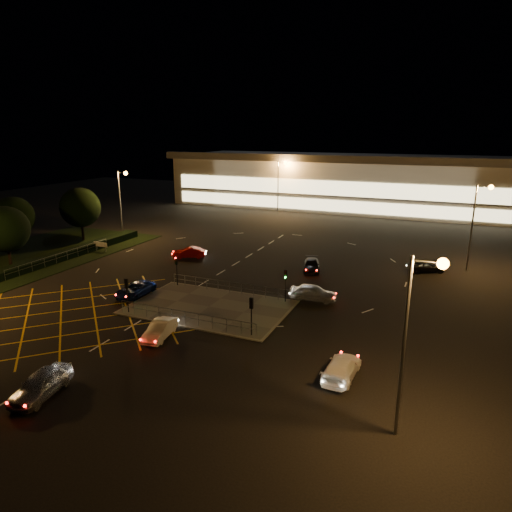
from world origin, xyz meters
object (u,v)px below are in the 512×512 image
at_px(car_circ_red, 189,253).
at_px(car_east_grey, 426,266).
at_px(car_near_silver, 41,384).
at_px(car_right_silver, 313,292).
at_px(car_left_blue, 135,289).
at_px(car_far_dkgrey, 312,265).
at_px(car_approach_white, 341,368).
at_px(car_queue_white, 160,330).
at_px(signal_se, 251,309).
at_px(signal_sw, 127,288).
at_px(signal_nw, 176,265).
at_px(signal_ne, 286,279).

distance_m(car_circ_red, car_east_grey, 28.90).
xyz_separation_m(car_near_silver, car_right_silver, (10.74, 22.44, -0.01)).
bearing_deg(car_left_blue, car_right_silver, 19.97).
height_order(car_near_silver, car_east_grey, car_near_silver).
height_order(car_far_dkgrey, car_approach_white, car_approach_white).
bearing_deg(car_east_grey, car_approach_white, 141.67).
relative_size(car_east_grey, car_approach_white, 0.95).
bearing_deg(car_queue_white, signal_se, 15.36).
bearing_deg(car_circ_red, signal_se, 17.15).
xyz_separation_m(signal_sw, car_east_grey, (23.69, 23.73, -1.76)).
relative_size(signal_nw, car_left_blue, 0.68).
bearing_deg(signal_sw, signal_se, -180.00).
xyz_separation_m(signal_se, car_queue_white, (-6.55, -3.01, -1.70)).
height_order(signal_nw, car_approach_white, signal_nw).
xyz_separation_m(car_right_silver, car_east_grey, (9.49, 14.03, -0.16)).
relative_size(signal_se, car_left_blue, 0.68).
bearing_deg(car_left_blue, car_approach_white, -17.35).
bearing_deg(signal_ne, car_approach_white, -54.87).
relative_size(car_near_silver, car_queue_white, 1.13).
distance_m(signal_ne, car_left_blue, 14.95).
height_order(car_left_blue, car_approach_white, car_approach_white).
relative_size(car_queue_white, car_east_grey, 0.92).
relative_size(car_near_silver, car_left_blue, 0.99).
distance_m(signal_nw, car_far_dkgrey, 15.82).
bearing_deg(car_far_dkgrey, car_right_silver, -88.82).
relative_size(car_queue_white, car_left_blue, 0.87).
bearing_deg(signal_ne, car_near_silver, -112.38).
bearing_deg(car_left_blue, signal_sw, -59.07).
bearing_deg(car_queue_white, car_right_silver, 46.13).
bearing_deg(car_near_silver, signal_ne, 58.56).
bearing_deg(car_east_grey, car_right_silver, 115.46).
bearing_deg(car_right_silver, signal_nw, 92.15).
relative_size(signal_se, signal_ne, 1.00).
relative_size(car_near_silver, car_right_silver, 1.01).
xyz_separation_m(signal_nw, car_approach_white, (19.96, -11.31, -1.70)).
height_order(signal_se, signal_ne, same).
distance_m(car_far_dkgrey, car_approach_white, 23.78).
distance_m(signal_sw, car_approach_white, 20.30).
height_order(car_queue_white, car_circ_red, car_circ_red).
xyz_separation_m(car_queue_white, car_far_dkgrey, (5.92, 21.86, -0.01)).
bearing_deg(car_circ_red, car_far_dkgrey, 67.41).
bearing_deg(car_far_dkgrey, signal_nw, -152.34).
distance_m(signal_sw, car_near_silver, 13.30).
relative_size(car_queue_white, car_approach_white, 0.87).
bearing_deg(car_east_grey, car_left_blue, 96.83).
bearing_deg(car_near_silver, car_far_dkgrey, 66.91).
distance_m(car_right_silver, car_east_grey, 16.94).
xyz_separation_m(signal_sw, car_left_blue, (-2.29, 3.93, -1.72)).
bearing_deg(car_right_silver, car_far_dkgrey, 12.53).
bearing_deg(signal_se, car_right_silver, -102.81).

